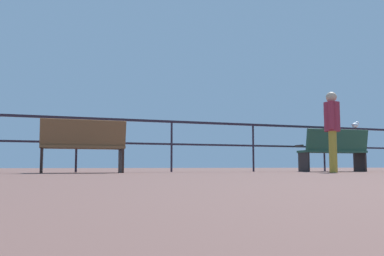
# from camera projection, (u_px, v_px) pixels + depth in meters

# --- Properties ---
(pier_railing) EXTENTS (25.78, 0.05, 1.11)m
(pier_railing) POSITION_uv_depth(u_px,v_px,m) (214.00, 135.00, 9.16)
(pier_railing) COLOR #271E2C
(pier_railing) RESTS_ON ground_plane
(bench_near_left) EXTENTS (1.51, 0.71, 0.96)m
(bench_near_left) POSITION_uv_depth(u_px,v_px,m) (83.00, 144.00, 7.46)
(bench_near_left) COLOR brown
(bench_near_left) RESTS_ON ground_plane
(bench_near_right) EXTENTS (1.59, 0.75, 0.96)m
(bench_near_right) POSITION_uv_depth(u_px,v_px,m) (334.00, 149.00, 9.34)
(bench_near_right) COLOR #27523F
(bench_near_right) RESTS_ON ground_plane
(person_by_bench) EXTENTS (0.38, 0.41, 1.60)m
(person_by_bench) POSITION_uv_depth(u_px,v_px,m) (332.00, 126.00, 8.08)
(person_by_bench) COLOR #A88D2F
(person_by_bench) RESTS_ON ground_plane
(seagull_on_rail) EXTENTS (0.36, 0.22, 0.18)m
(seagull_on_rail) POSITION_uv_depth(u_px,v_px,m) (355.00, 125.00, 10.54)
(seagull_on_rail) COLOR white
(seagull_on_rail) RESTS_ON pier_railing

